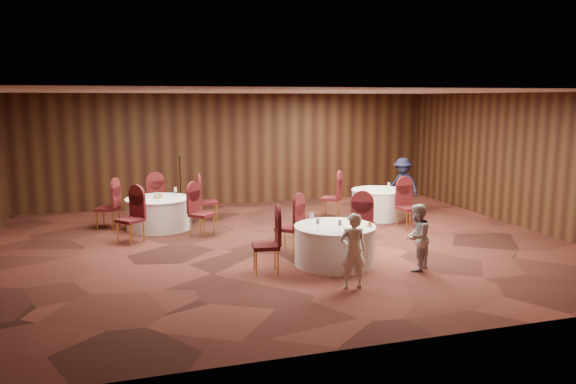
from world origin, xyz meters
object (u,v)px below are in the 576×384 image
object	(u,v)px
table_left	(159,213)
man_c	(403,184)
table_main	(335,245)
table_right	(379,204)
woman_b	(417,237)
mic_stand	(181,196)
woman_a	(353,251)

from	to	relation	value
table_left	man_c	world-z (taller)	man_c
table_main	table_right	size ratio (longest dim) A/B	1.07
table_main	table_right	bearing A→B (deg)	53.12
table_left	woman_b	size ratio (longest dim) A/B	1.26
mic_stand	woman_a	world-z (taller)	mic_stand
table_left	woman_a	world-z (taller)	woman_a
table_right	man_c	xyz separation A→B (m)	(1.04, 0.65, 0.36)
mic_stand	man_c	xyz separation A→B (m)	(5.84, -1.69, 0.29)
woman_a	table_right	bearing A→B (deg)	-116.53
woman_b	man_c	world-z (taller)	man_c
table_main	woman_a	distance (m)	1.35
table_main	table_right	xyz separation A→B (m)	(2.62, 3.49, 0.00)
mic_stand	woman_b	size ratio (longest dim) A/B	1.25
table_left	mic_stand	world-z (taller)	mic_stand
table_main	man_c	world-z (taller)	man_c
woman_a	woman_b	world-z (taller)	woman_a
woman_a	table_main	bearing A→B (deg)	-95.23
table_left	table_right	distance (m)	5.55
table_right	woman_a	xyz separation A→B (m)	(-2.84, -4.81, 0.25)
table_right	man_c	world-z (taller)	man_c
table_main	table_left	size ratio (longest dim) A/B	0.99
table_main	woman_a	world-z (taller)	woman_a
table_main	woman_b	bearing A→B (deg)	-30.83
table_right	man_c	size ratio (longest dim) A/B	0.97
table_right	mic_stand	world-z (taller)	mic_stand
table_left	man_c	bearing A→B (deg)	1.92
mic_stand	woman_b	xyz separation A→B (m)	(3.45, -6.60, 0.17)
table_main	man_c	size ratio (longest dim) A/B	1.04
table_left	man_c	size ratio (longest dim) A/B	1.05
table_right	woman_b	world-z (taller)	woman_b
mic_stand	table_main	bearing A→B (deg)	-69.57
woman_a	woman_b	xyz separation A→B (m)	(1.49, 0.55, -0.02)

